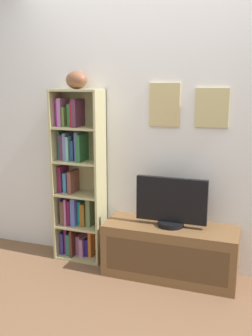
{
  "coord_description": "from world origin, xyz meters",
  "views": [
    {
      "loc": [
        0.85,
        -2.11,
        1.66
      ],
      "look_at": [
        -0.18,
        0.85,
        0.95
      ],
      "focal_mm": 40.8,
      "sensor_mm": 36.0,
      "label": 1
    }
  ],
  "objects_px": {
    "football": "(76,80)",
    "bookshelf": "(77,181)",
    "tv_stand": "(170,251)",
    "television": "(171,203)"
  },
  "relations": [
    {
      "from": "bookshelf",
      "to": "television",
      "type": "xyz_separation_m",
      "value": [
        0.93,
        -0.11,
        -0.08
      ]
    },
    {
      "from": "tv_stand",
      "to": "television",
      "type": "distance_m",
      "value": 0.43
    },
    {
      "from": "bookshelf",
      "to": "football",
      "type": "distance_m",
      "value": 0.93
    },
    {
      "from": "football",
      "to": "bookshelf",
      "type": "bearing_deg",
      "value": 143.85
    },
    {
      "from": "bookshelf",
      "to": "football",
      "type": "bearing_deg",
      "value": -36.15
    },
    {
      "from": "bookshelf",
      "to": "television",
      "type": "distance_m",
      "value": 0.94
    },
    {
      "from": "bookshelf",
      "to": "tv_stand",
      "type": "height_order",
      "value": "bookshelf"
    },
    {
      "from": "football",
      "to": "television",
      "type": "bearing_deg",
      "value": -5.03
    },
    {
      "from": "bookshelf",
      "to": "football",
      "type": "xyz_separation_m",
      "value": [
        0.04,
        -0.03,
        0.93
      ]
    },
    {
      "from": "bookshelf",
      "to": "tv_stand",
      "type": "distance_m",
      "value": 1.07
    }
  ]
}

